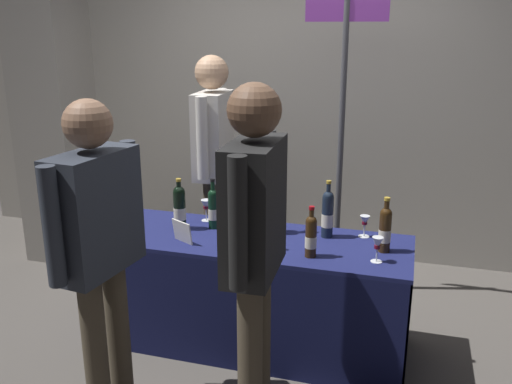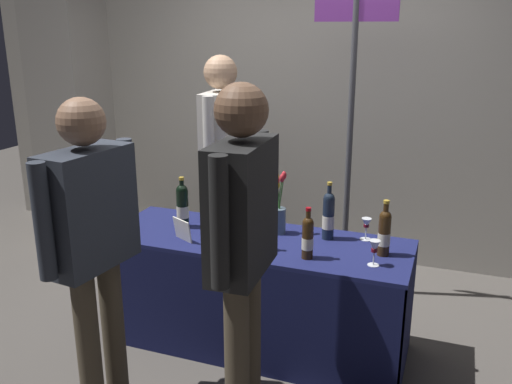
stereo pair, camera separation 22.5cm
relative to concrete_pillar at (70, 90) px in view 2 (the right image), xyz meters
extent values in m
plane|color=#514C47|center=(2.05, -0.94, -1.45)|extent=(12.00, 12.00, 0.00)
cube|color=#9E998E|center=(2.05, 0.73, -0.15)|extent=(6.69, 0.12, 2.60)
cube|color=gray|center=(0.00, 0.00, 0.00)|extent=(0.51, 0.51, 2.90)
cube|color=#191E51|center=(2.05, -0.94, -0.74)|extent=(1.88, 0.66, 0.02)
cube|color=#141942|center=(2.05, -1.27, -1.10)|extent=(1.88, 0.01, 0.70)
cube|color=#141942|center=(2.05, -0.62, -1.10)|extent=(1.88, 0.01, 0.70)
cube|color=#141942|center=(1.12, -0.94, -1.10)|extent=(0.01, 0.66, 0.70)
cube|color=#141942|center=(2.98, -0.94, -1.10)|extent=(0.01, 0.66, 0.70)
cylinder|color=black|center=(2.10, -1.10, -0.63)|extent=(0.07, 0.07, 0.20)
sphere|color=black|center=(2.10, -1.10, -0.52)|extent=(0.07, 0.07, 0.07)
cylinder|color=black|center=(2.10, -1.10, -0.48)|extent=(0.02, 0.02, 0.09)
cylinder|color=#B7932D|center=(2.10, -1.10, -0.43)|extent=(0.03, 0.03, 0.02)
cylinder|color=beige|center=(2.10, -1.10, -0.64)|extent=(0.07, 0.07, 0.06)
cylinder|color=black|center=(1.73, -0.84, -0.61)|extent=(0.06, 0.06, 0.23)
sphere|color=black|center=(1.73, -0.84, -0.50)|extent=(0.06, 0.06, 0.06)
cylinder|color=black|center=(1.73, -0.84, -0.46)|extent=(0.03, 0.03, 0.08)
cylinder|color=black|center=(1.73, -0.84, -0.41)|extent=(0.03, 0.03, 0.02)
cylinder|color=beige|center=(1.73, -0.84, -0.63)|extent=(0.07, 0.07, 0.07)
cylinder|color=black|center=(1.53, -0.91, -0.60)|extent=(0.08, 0.08, 0.25)
sphere|color=black|center=(1.53, -0.91, -0.48)|extent=(0.08, 0.08, 0.08)
cylinder|color=black|center=(1.53, -0.91, -0.45)|extent=(0.03, 0.03, 0.07)
cylinder|color=#B7932D|center=(1.53, -0.91, -0.40)|extent=(0.03, 0.03, 0.02)
cylinder|color=beige|center=(1.53, -0.91, -0.62)|extent=(0.08, 0.08, 0.08)
cylinder|color=black|center=(1.93, -1.08, -0.62)|extent=(0.08, 0.08, 0.22)
sphere|color=black|center=(1.93, -1.08, -0.50)|extent=(0.08, 0.08, 0.08)
cylinder|color=black|center=(1.93, -1.08, -0.46)|extent=(0.03, 0.03, 0.08)
cylinder|color=maroon|center=(1.93, -1.08, -0.41)|extent=(0.04, 0.04, 0.02)
cylinder|color=beige|center=(1.93, -1.08, -0.63)|extent=(0.08, 0.08, 0.07)
cylinder|color=#38230F|center=(2.42, -1.12, -0.62)|extent=(0.06, 0.06, 0.21)
sphere|color=#38230F|center=(2.42, -1.12, -0.52)|extent=(0.06, 0.06, 0.06)
cylinder|color=#38230F|center=(2.42, -1.12, -0.48)|extent=(0.03, 0.03, 0.07)
cylinder|color=maroon|center=(2.42, -1.12, -0.44)|extent=(0.03, 0.03, 0.02)
cylinder|color=beige|center=(2.42, -1.12, -0.64)|extent=(0.07, 0.07, 0.07)
cylinder|color=#38230F|center=(2.81, -0.92, -0.61)|extent=(0.07, 0.07, 0.23)
sphere|color=#38230F|center=(2.81, -0.92, -0.50)|extent=(0.07, 0.07, 0.07)
cylinder|color=#38230F|center=(2.81, -0.92, -0.46)|extent=(0.03, 0.03, 0.08)
cylinder|color=#B7932D|center=(2.81, -0.92, -0.41)|extent=(0.03, 0.03, 0.02)
cylinder|color=beige|center=(2.81, -0.92, -0.63)|extent=(0.07, 0.07, 0.07)
cylinder|color=#192333|center=(2.46, -0.79, -0.60)|extent=(0.07, 0.07, 0.26)
sphere|color=#192333|center=(2.46, -0.79, -0.47)|extent=(0.07, 0.07, 0.07)
cylinder|color=#192333|center=(2.46, -0.79, -0.43)|extent=(0.03, 0.03, 0.08)
cylinder|color=#B7932D|center=(2.46, -0.79, -0.38)|extent=(0.03, 0.03, 0.02)
cylinder|color=beige|center=(2.46, -0.79, -0.62)|extent=(0.07, 0.07, 0.08)
cylinder|color=silver|center=(2.68, -0.72, -0.73)|extent=(0.07, 0.07, 0.00)
cylinder|color=silver|center=(2.68, -0.72, -0.69)|extent=(0.01, 0.01, 0.07)
cone|color=silver|center=(2.68, -0.72, -0.62)|extent=(0.06, 0.06, 0.06)
cylinder|color=#590C19|center=(2.68, -0.72, -0.64)|extent=(0.03, 0.03, 0.02)
cylinder|color=silver|center=(2.78, -1.09, -0.73)|extent=(0.06, 0.06, 0.00)
cylinder|color=silver|center=(2.78, -1.09, -0.69)|extent=(0.01, 0.01, 0.07)
cone|color=silver|center=(2.78, -1.09, -0.62)|extent=(0.06, 0.06, 0.07)
cylinder|color=#590C19|center=(2.78, -1.09, -0.64)|extent=(0.03, 0.03, 0.02)
cylinder|color=silver|center=(1.64, -0.72, -0.73)|extent=(0.07, 0.07, 0.00)
cylinder|color=silver|center=(1.64, -0.72, -0.69)|extent=(0.01, 0.01, 0.08)
cone|color=silver|center=(1.64, -0.72, -0.61)|extent=(0.07, 0.07, 0.07)
cylinder|color=#590C19|center=(1.64, -0.72, -0.63)|extent=(0.04, 0.04, 0.02)
cylinder|color=slate|center=(2.15, -0.80, -0.64)|extent=(0.09, 0.09, 0.16)
cylinder|color=#38722D|center=(2.13, -0.79, -0.53)|extent=(0.01, 0.01, 0.23)
ellipsoid|color=gold|center=(2.13, -0.79, -0.42)|extent=(0.03, 0.03, 0.05)
cylinder|color=#38722D|center=(2.15, -0.79, -0.50)|extent=(0.04, 0.02, 0.29)
ellipsoid|color=red|center=(2.17, -0.79, -0.35)|extent=(0.03, 0.03, 0.05)
cylinder|color=#38722D|center=(2.14, -0.80, -0.52)|extent=(0.04, 0.04, 0.25)
ellipsoid|color=red|center=(2.13, -0.79, -0.39)|extent=(0.03, 0.03, 0.05)
cylinder|color=#38722D|center=(2.15, -0.80, -0.51)|extent=(0.04, 0.01, 0.28)
ellipsoid|color=red|center=(2.16, -0.80, -0.37)|extent=(0.03, 0.03, 0.05)
cylinder|color=#38722D|center=(2.14, -0.80, -0.51)|extent=(0.05, 0.04, 0.27)
ellipsoid|color=gold|center=(2.12, -0.78, -0.37)|extent=(0.03, 0.03, 0.05)
cylinder|color=#38722D|center=(2.14, -0.80, -0.53)|extent=(0.05, 0.03, 0.24)
ellipsoid|color=#E05B1E|center=(2.12, -0.81, -0.41)|extent=(0.03, 0.03, 0.05)
cube|color=silver|center=(1.64, -1.12, -0.66)|extent=(0.15, 0.10, 0.14)
cylinder|color=#4C4233|center=(1.50, -0.13, -1.01)|extent=(0.12, 0.12, 0.89)
cylinder|color=#4C4233|center=(1.51, -0.30, -1.01)|extent=(0.12, 0.12, 0.89)
cube|color=beige|center=(1.50, -0.22, -0.25)|extent=(0.24, 0.43, 0.63)
sphere|color=tan|center=(1.50, -0.22, 0.21)|extent=(0.24, 0.24, 0.24)
cylinder|color=beige|center=(1.49, 0.04, -0.22)|extent=(0.08, 0.08, 0.58)
cylinder|color=beige|center=(1.52, -0.47, -0.22)|extent=(0.08, 0.08, 0.58)
cylinder|color=#4C4233|center=(2.26, -1.79, -1.01)|extent=(0.12, 0.12, 0.87)
cylinder|color=#4C4233|center=(2.26, -1.61, -1.01)|extent=(0.12, 0.12, 0.87)
cube|color=black|center=(2.26, -1.70, -0.27)|extent=(0.23, 0.48, 0.62)
sphere|color=brown|center=(2.26, -1.70, 0.18)|extent=(0.24, 0.24, 0.24)
cylinder|color=black|center=(2.27, -1.98, -0.24)|extent=(0.08, 0.08, 0.57)
cylinder|color=black|center=(2.25, -1.42, -0.24)|extent=(0.08, 0.08, 0.57)
cylinder|color=#4C4233|center=(1.50, -1.90, -1.03)|extent=(0.12, 0.12, 0.83)
cylinder|color=#4C4233|center=(1.52, -1.71, -1.03)|extent=(0.12, 0.12, 0.83)
cube|color=#2D333D|center=(1.51, -1.81, -0.33)|extent=(0.27, 0.50, 0.59)
sphere|color=#8C664C|center=(1.51, -1.81, 0.10)|extent=(0.23, 0.23, 0.23)
cylinder|color=#2D333D|center=(1.47, -2.09, -0.30)|extent=(0.08, 0.08, 0.54)
cylinder|color=#2D333D|center=(1.54, -1.53, -0.30)|extent=(0.08, 0.08, 0.54)
cylinder|color=#47474C|center=(2.42, -0.01, -0.35)|extent=(0.04, 0.04, 2.20)
cube|color=#7A3393|center=(2.42, -0.01, 0.63)|extent=(0.57, 0.02, 0.17)
camera|label=1|loc=(2.93, -3.95, 0.52)|focal=38.54mm
camera|label=2|loc=(3.14, -3.88, 0.52)|focal=38.54mm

